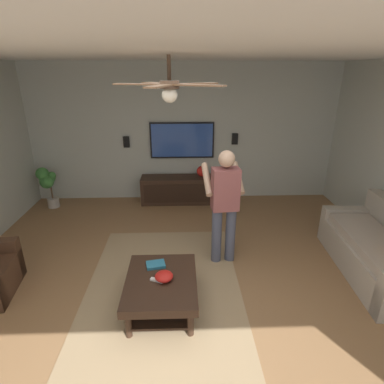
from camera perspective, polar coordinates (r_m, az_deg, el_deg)
name	(u,v)px	position (r m, az deg, el deg)	size (l,w,h in m)	color
ground_plane	(188,305)	(3.92, -0.83, -20.00)	(8.11, 8.11, 0.00)	olive
wall_back_tv	(184,133)	(6.48, -1.56, 10.68)	(0.10, 6.40, 2.76)	#B2B7AD
ceiling_slab	(186,43)	(2.94, -1.15, 25.62)	(6.96, 6.40, 0.10)	white
area_rug	(163,295)	(4.05, -5.33, -18.36)	(3.16, 1.94, 0.01)	#9E8460
couch	(380,252)	(4.93, 31.24, -9.47)	(1.95, 0.99, 0.87)	#A89E8E
coffee_table	(161,287)	(3.71, -5.65, -16.91)	(1.00, 0.80, 0.40)	#332116
media_console	(183,190)	(6.46, -1.72, 0.45)	(0.45, 1.70, 0.55)	#332116
tv	(182,140)	(6.41, -1.83, 9.46)	(0.05, 1.30, 0.73)	black
person_standing	(225,201)	(4.25, 6.00, -1.65)	(0.57, 0.58, 1.64)	#4C5166
potted_plant_short	(47,182)	(6.76, -25.01, 1.70)	(0.36, 0.35, 0.83)	#B7B2A8
bowl	(164,276)	(3.61, -5.16, -15.15)	(0.21, 0.21, 0.09)	red
remote_white	(157,280)	(3.62, -6.48, -15.77)	(0.15, 0.04, 0.02)	white
book	(156,265)	(3.85, -6.67, -13.10)	(0.22, 0.16, 0.04)	teal
vase_round	(202,171)	(6.38, 1.85, 3.83)	(0.22, 0.22, 0.22)	red
wall_speaker_left	(235,139)	(6.51, 7.87, 9.63)	(0.06, 0.12, 0.22)	black
wall_speaker_right	(126,142)	(6.52, -11.94, 8.97)	(0.06, 0.12, 0.22)	black
ceiling_fan	(169,87)	(3.33, -4.15, 18.61)	(1.15, 1.14, 0.46)	#4C3828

